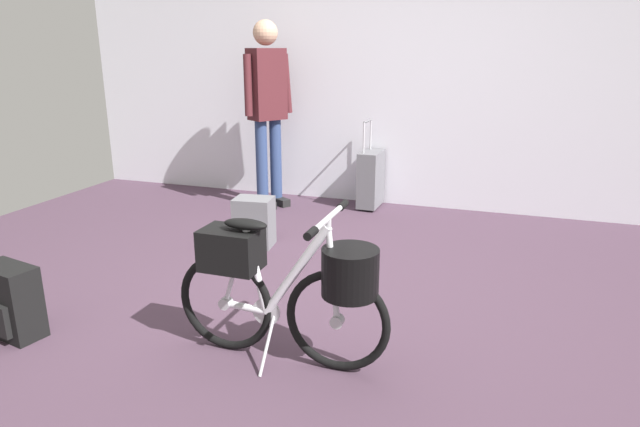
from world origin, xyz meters
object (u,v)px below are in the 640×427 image
object	(u,v)px
folding_bike_foreground	(288,283)
rolling_suitcase	(371,178)
visitor_near_wall	(267,102)
handbag_on_floor	(11,302)
backpack_on_floor	(254,222)

from	to	relation	value
folding_bike_foreground	rolling_suitcase	world-z (taller)	rolling_suitcase
visitor_near_wall	folding_bike_foreground	bearing A→B (deg)	-64.33
rolling_suitcase	handbag_on_floor	bearing A→B (deg)	-111.73
folding_bike_foreground	rolling_suitcase	size ratio (longest dim) A/B	1.31
handbag_on_floor	folding_bike_foreground	bearing A→B (deg)	9.22
rolling_suitcase	visitor_near_wall	bearing A→B (deg)	-165.74
backpack_on_floor	visitor_near_wall	bearing A→B (deg)	107.79
rolling_suitcase	handbag_on_floor	xyz separation A→B (m)	(-1.20, -3.00, -0.09)
folding_bike_foreground	rolling_suitcase	distance (m)	2.78
visitor_near_wall	rolling_suitcase	size ratio (longest dim) A/B	2.06
rolling_suitcase	backpack_on_floor	bearing A→B (deg)	-113.85
visitor_near_wall	backpack_on_floor	xyz separation A→B (m)	(0.35, -1.09, -0.80)
rolling_suitcase	backpack_on_floor	world-z (taller)	rolling_suitcase
visitor_near_wall	backpack_on_floor	world-z (taller)	visitor_near_wall
folding_bike_foreground	backpack_on_floor	world-z (taller)	folding_bike_foreground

